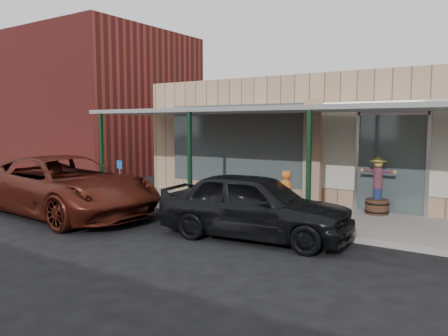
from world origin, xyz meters
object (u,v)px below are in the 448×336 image
Objects in this scene: barrel_pumpkin at (269,203)px; barrel_scarecrow at (377,195)px; car_maroon at (65,186)px; handicap_sign at (120,174)px; parked_sedan at (254,205)px.

barrel_scarecrow is at bearing 30.57° from barrel_pumpkin.
barrel_pumpkin is 0.14× the size of car_maroon.
handicap_sign is 0.27× the size of parked_sedan.
car_maroon is (0.02, -2.14, -0.12)m from handicap_sign.
parked_sedan is (5.90, -1.32, -0.21)m from handicap_sign.
handicap_sign is at bearing 70.25° from parked_sedan.
handicap_sign is 2.14m from car_maroon.
barrel_scarecrow reaches higher than parked_sedan.
barrel_pumpkin is 0.18× the size of parked_sedan.
handicap_sign reaches higher than barrel_pumpkin.
handicap_sign is 6.05m from parked_sedan.
handicap_sign is at bearing 4.39° from car_maroon.
barrel_pumpkin is at bearing -56.47° from car_maroon.
parked_sedan is at bearing -5.84° from handicap_sign.
barrel_scarecrow is at bearing 23.46° from handicap_sign.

